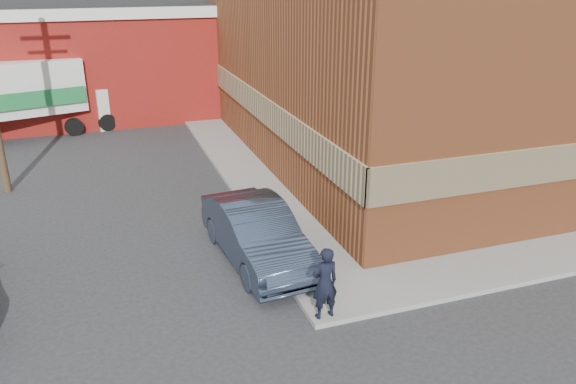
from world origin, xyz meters
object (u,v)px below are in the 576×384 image
object	(u,v)px
man	(325,283)
sedan	(257,233)
warehouse	(55,60)
box_truck	(34,93)
brick_building	(428,34)

from	to	relation	value
man	sedan	distance (m)	3.16
man	warehouse	bearing A→B (deg)	-80.57
warehouse	sedan	bearing A→B (deg)	-74.26
box_truck	brick_building	bearing A→B (deg)	-40.11
man	sedan	xyz separation A→B (m)	(-0.60, 3.09, -0.17)
warehouse	man	xyz separation A→B (m)	(5.80, -21.55, -1.87)
brick_building	man	bearing A→B (deg)	-129.51
warehouse	box_truck	xyz separation A→B (m)	(-0.85, -3.83, -0.85)
warehouse	man	size ratio (longest dim) A/B	9.96
sedan	man	bearing A→B (deg)	-84.05
brick_building	warehouse	distance (m)	18.30
brick_building	box_truck	size ratio (longest dim) A/B	2.54
brick_building	box_truck	bearing A→B (deg)	154.94
man	sedan	bearing A→B (deg)	-84.66
sedan	warehouse	bearing A→B (deg)	100.71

